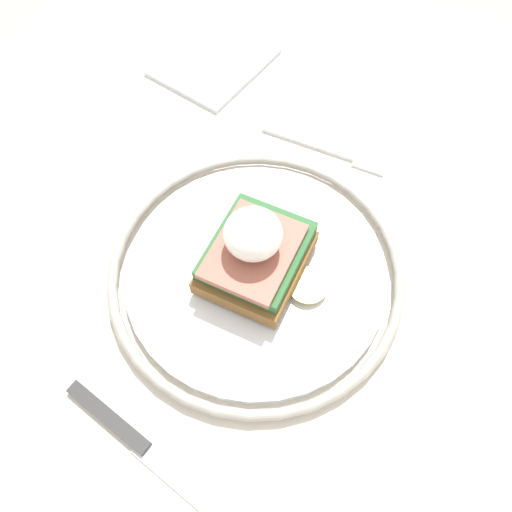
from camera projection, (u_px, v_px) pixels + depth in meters
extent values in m
plane|color=#9E9993|center=(255.00, 446.00, 1.10)|extent=(6.00, 6.00, 0.00)
cube|color=beige|center=(254.00, 317.00, 0.47)|extent=(1.05, 0.90, 0.03)
cylinder|color=beige|center=(184.00, 133.00, 1.09)|extent=(0.06, 0.06, 0.71)
cylinder|color=silver|center=(256.00, 272.00, 0.47)|extent=(0.25, 0.25, 0.01)
torus|color=gray|center=(256.00, 269.00, 0.47)|extent=(0.28, 0.28, 0.01)
cube|color=brown|center=(256.00, 262.00, 0.46)|extent=(0.10, 0.08, 0.02)
cube|color=#2D6033|center=(257.00, 250.00, 0.44)|extent=(0.09, 0.08, 0.01)
cube|color=#9E5647|center=(254.00, 251.00, 0.43)|extent=(0.09, 0.07, 0.01)
ellipsoid|color=white|center=(253.00, 234.00, 0.41)|extent=(0.05, 0.05, 0.04)
cylinder|color=#E5C656|center=(308.00, 285.00, 0.45)|extent=(0.04, 0.04, 0.00)
cube|color=silver|center=(308.00, 142.00, 0.56)|extent=(0.01, 0.11, 0.00)
cube|color=silver|center=(370.00, 164.00, 0.54)|extent=(0.02, 0.04, 0.00)
cube|color=#2D2D2D|center=(108.00, 417.00, 0.41)|extent=(0.03, 0.09, 0.01)
cube|color=silver|center=(195.00, 490.00, 0.38)|extent=(0.04, 0.12, 0.00)
cube|color=silver|center=(214.00, 62.00, 0.62)|extent=(0.15, 0.14, 0.01)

